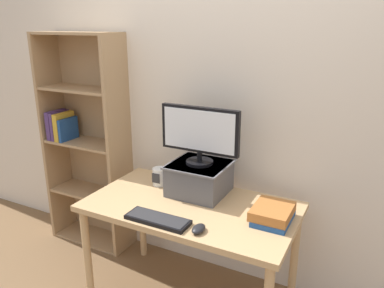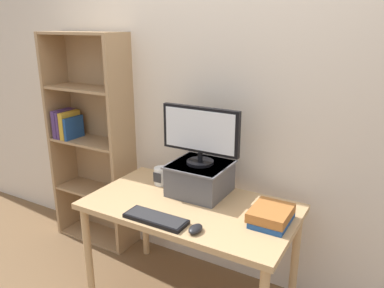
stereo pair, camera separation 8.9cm
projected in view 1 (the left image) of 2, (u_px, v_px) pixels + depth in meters
name	position (u px, v px, depth m)	size (l,w,h in m)	color
back_wall	(224.00, 98.00, 2.53)	(7.00, 0.08, 2.60)	beige
desk	(191.00, 216.00, 2.32)	(1.28, 0.72, 0.72)	tan
bookshelf_unit	(86.00, 141.00, 3.03)	(0.70, 0.28, 1.72)	tan
riser_box	(199.00, 177.00, 2.42)	(0.37, 0.36, 0.20)	#515156
computer_monitor	(200.00, 133.00, 2.33)	(0.52, 0.17, 0.37)	black
keyboard	(158.00, 219.00, 2.09)	(0.37, 0.13, 0.02)	black
computer_mouse	(199.00, 229.00, 1.98)	(0.06, 0.10, 0.04)	black
book_stack	(273.00, 214.00, 2.09)	(0.21, 0.26, 0.08)	navy
desk_speaker	(160.00, 177.00, 2.55)	(0.10, 0.10, 0.12)	silver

